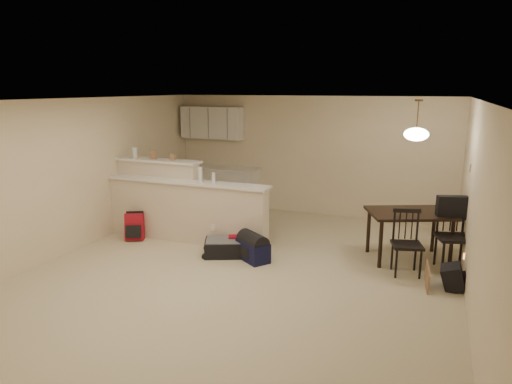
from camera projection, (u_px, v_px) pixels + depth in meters
The scene contains 19 objects.
room at pixel (244, 189), 6.49m from camera, with size 7.00×7.02×2.50m.
breakfast_bar at pixel (176, 205), 8.16m from camera, with size 3.08×0.58×1.39m.
upper_cabinets at pixel (212, 123), 10.15m from camera, with size 1.40×0.34×0.70m, color white.
kitchen_counter at pixel (219, 188), 10.28m from camera, with size 1.80×0.60×0.90m, color white.
thermostat at pixel (470, 168), 6.77m from camera, with size 0.02×0.12×0.12m, color beige.
jar at pixel (135, 153), 8.42m from camera, with size 0.10×0.10×0.20m, color silver.
cereal_box at pixel (153, 155), 8.28m from camera, with size 0.10×0.07×0.16m, color #976F4E.
small_box at pixel (172, 157), 8.14m from camera, with size 0.08×0.06×0.12m, color #976F4E.
bottle_a at pixel (200, 174), 7.75m from camera, with size 0.07×0.07×0.26m, color silver.
bottle_b at pixel (213, 178), 7.67m from camera, with size 0.06×0.06×0.18m, color silver.
dining_table at pixel (410, 218), 7.10m from camera, with size 1.47×1.26×0.78m.
pendant_lamp at pixel (416, 134), 6.81m from camera, with size 0.36×0.36×0.62m.
dining_chair_near at pixel (407, 243), 6.56m from camera, with size 0.41×0.39×0.95m, color black, non-canonical shape.
dining_chair_far at pixel (454, 236), 6.72m from camera, with size 0.47×0.44×1.07m, color black, non-canonical shape.
suitcase at pixel (228, 247), 7.41m from camera, with size 0.74×0.48×0.25m, color black.
red_backpack at pixel (135, 227), 8.14m from camera, with size 0.32×0.20×0.48m, color #AC1322.
navy_duffel at pixel (253, 251), 7.18m from camera, with size 0.57×0.31×0.31m, color #111235.
black_daypack at pixel (453, 277), 6.17m from camera, with size 0.36×0.25×0.32m, color black.
cardboard_sheet at pixel (427, 278), 6.13m from camera, with size 0.43×0.02×0.33m, color #976F4E.
Camera 1 is at (2.50, -5.83, 2.66)m, focal length 32.00 mm.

